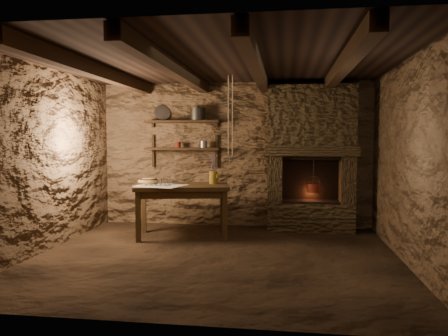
# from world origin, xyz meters

# --- Properties ---
(floor) EXTENTS (4.50, 4.50, 0.00)m
(floor) POSITION_xyz_m (0.00, 0.00, 0.00)
(floor) COLOR black
(floor) RESTS_ON ground
(back_wall) EXTENTS (4.50, 0.04, 2.40)m
(back_wall) POSITION_xyz_m (0.00, 2.00, 1.20)
(back_wall) COLOR #4B3623
(back_wall) RESTS_ON floor
(front_wall) EXTENTS (4.50, 0.04, 2.40)m
(front_wall) POSITION_xyz_m (0.00, -2.00, 1.20)
(front_wall) COLOR #4B3623
(front_wall) RESTS_ON floor
(left_wall) EXTENTS (0.04, 4.00, 2.40)m
(left_wall) POSITION_xyz_m (-2.25, 0.00, 1.20)
(left_wall) COLOR #4B3623
(left_wall) RESTS_ON floor
(right_wall) EXTENTS (0.04, 4.00, 2.40)m
(right_wall) POSITION_xyz_m (2.25, 0.00, 1.20)
(right_wall) COLOR #4B3623
(right_wall) RESTS_ON floor
(ceiling) EXTENTS (4.50, 4.00, 0.04)m
(ceiling) POSITION_xyz_m (0.00, 0.00, 2.40)
(ceiling) COLOR black
(ceiling) RESTS_ON back_wall
(beam_far_left) EXTENTS (0.14, 3.95, 0.16)m
(beam_far_left) POSITION_xyz_m (-1.50, 0.00, 2.31)
(beam_far_left) COLOR black
(beam_far_left) RESTS_ON ceiling
(beam_mid_left) EXTENTS (0.14, 3.95, 0.16)m
(beam_mid_left) POSITION_xyz_m (-0.50, 0.00, 2.31)
(beam_mid_left) COLOR black
(beam_mid_left) RESTS_ON ceiling
(beam_mid_right) EXTENTS (0.14, 3.95, 0.16)m
(beam_mid_right) POSITION_xyz_m (0.50, 0.00, 2.31)
(beam_mid_right) COLOR black
(beam_mid_right) RESTS_ON ceiling
(beam_far_right) EXTENTS (0.14, 3.95, 0.16)m
(beam_far_right) POSITION_xyz_m (1.50, 0.00, 2.31)
(beam_far_right) COLOR black
(beam_far_right) RESTS_ON ceiling
(shelf_lower) EXTENTS (1.25, 0.30, 0.04)m
(shelf_lower) POSITION_xyz_m (-0.85, 1.84, 1.30)
(shelf_lower) COLOR black
(shelf_lower) RESTS_ON back_wall
(shelf_upper) EXTENTS (1.25, 0.30, 0.04)m
(shelf_upper) POSITION_xyz_m (-0.85, 1.84, 1.75)
(shelf_upper) COLOR black
(shelf_upper) RESTS_ON back_wall
(hearth) EXTENTS (1.43, 0.51, 2.30)m
(hearth) POSITION_xyz_m (1.25, 1.77, 1.23)
(hearth) COLOR #372B1B
(hearth) RESTS_ON floor
(work_table) EXTENTS (1.50, 1.04, 0.78)m
(work_table) POSITION_xyz_m (-0.67, 1.05, 0.42)
(work_table) COLOR #312211
(work_table) RESTS_ON floor
(linen_cloth) EXTENTS (0.77, 0.68, 0.01)m
(linen_cloth) POSITION_xyz_m (-0.94, 0.85, 0.79)
(linen_cloth) COLOR beige
(linen_cloth) RESTS_ON work_table
(pewter_cutlery_row) EXTENTS (0.58, 0.35, 0.01)m
(pewter_cutlery_row) POSITION_xyz_m (-0.94, 0.83, 0.80)
(pewter_cutlery_row) COLOR gray
(pewter_cutlery_row) RESTS_ON linen_cloth
(drinking_glasses) EXTENTS (0.21, 0.06, 0.08)m
(drinking_glasses) POSITION_xyz_m (-0.92, 0.98, 0.83)
(drinking_glasses) COLOR silver
(drinking_glasses) RESTS_ON linen_cloth
(stoneware_jug) EXTENTS (0.15, 0.14, 0.44)m
(stoneware_jug) POSITION_xyz_m (-0.24, 1.26, 0.97)
(stoneware_jug) COLOR olive
(stoneware_jug) RESTS_ON work_table
(wooden_bowl) EXTENTS (0.38, 0.38, 0.11)m
(wooden_bowl) POSITION_xyz_m (-1.21, 1.10, 0.82)
(wooden_bowl) COLOR #A27A46
(wooden_bowl) RESTS_ON work_table
(iron_stockpot) EXTENTS (0.29, 0.29, 0.18)m
(iron_stockpot) POSITION_xyz_m (-0.60, 1.84, 1.86)
(iron_stockpot) COLOR #2D2B28
(iron_stockpot) RESTS_ON shelf_upper
(tin_pan) EXTENTS (0.29, 0.21, 0.27)m
(tin_pan) POSITION_xyz_m (-1.23, 1.94, 1.90)
(tin_pan) COLOR gray
(tin_pan) RESTS_ON shelf_upper
(small_kettle) EXTENTS (0.19, 0.16, 0.17)m
(small_kettle) POSITION_xyz_m (-0.50, 1.84, 1.37)
(small_kettle) COLOR gray
(small_kettle) RESTS_ON shelf_lower
(rusty_tin) EXTENTS (0.11, 0.11, 0.10)m
(rusty_tin) POSITION_xyz_m (-0.93, 1.84, 1.37)
(rusty_tin) COLOR maroon
(rusty_tin) RESTS_ON shelf_lower
(red_pot) EXTENTS (0.23, 0.23, 0.54)m
(red_pot) POSITION_xyz_m (1.29, 1.72, 0.70)
(red_pot) COLOR maroon
(red_pot) RESTS_ON hearth
(hanging_ropes) EXTENTS (0.08, 0.08, 1.20)m
(hanging_ropes) POSITION_xyz_m (0.05, 1.05, 1.80)
(hanging_ropes) COLOR tan
(hanging_ropes) RESTS_ON ceiling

